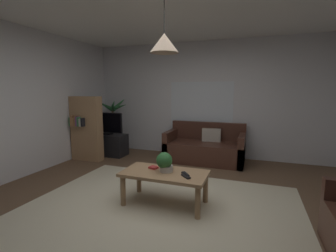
{
  "coord_description": "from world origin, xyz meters",
  "views": [
    {
      "loc": [
        1.1,
        -2.74,
        1.52
      ],
      "look_at": [
        0.0,
        0.3,
        1.05
      ],
      "focal_mm": 25.88,
      "sensor_mm": 36.0,
      "label": 1
    }
  ],
  "objects_px": {
    "book_on_table_0": "(154,167)",
    "remote_on_table_0": "(185,174)",
    "pendant_lamp": "(165,43)",
    "couch_under_window": "(205,149)",
    "remote_on_table_1": "(186,176)",
    "potted_plant_on_table": "(164,161)",
    "bookshelf_corner": "(86,128)",
    "tv": "(106,123)",
    "potted_palm_corner": "(113,127)",
    "coffee_table": "(165,177)",
    "tv_stand": "(108,145)"
  },
  "relations": [
    {
      "from": "couch_under_window",
      "to": "bookshelf_corner",
      "type": "relative_size",
      "value": 1.18
    },
    {
      "from": "remote_on_table_0",
      "to": "potted_palm_corner",
      "type": "height_order",
      "value": "potted_palm_corner"
    },
    {
      "from": "potted_palm_corner",
      "to": "pendant_lamp",
      "type": "relative_size",
      "value": 2.17
    },
    {
      "from": "pendant_lamp",
      "to": "couch_under_window",
      "type": "bearing_deg",
      "value": 87.2
    },
    {
      "from": "couch_under_window",
      "to": "remote_on_table_0",
      "type": "distance_m",
      "value": 2.21
    },
    {
      "from": "book_on_table_0",
      "to": "potted_plant_on_table",
      "type": "distance_m",
      "value": 0.24
    },
    {
      "from": "couch_under_window",
      "to": "potted_palm_corner",
      "type": "relative_size",
      "value": 1.19
    },
    {
      "from": "coffee_table",
      "to": "potted_plant_on_table",
      "type": "height_order",
      "value": "potted_plant_on_table"
    },
    {
      "from": "coffee_table",
      "to": "potted_palm_corner",
      "type": "xyz_separation_m",
      "value": [
        -2.29,
        2.34,
        0.23
      ]
    },
    {
      "from": "couch_under_window",
      "to": "pendant_lamp",
      "type": "height_order",
      "value": "pendant_lamp"
    },
    {
      "from": "coffee_table",
      "to": "tv",
      "type": "relative_size",
      "value": 1.37
    },
    {
      "from": "book_on_table_0",
      "to": "couch_under_window",
      "type": "bearing_deg",
      "value": 81.68
    },
    {
      "from": "couch_under_window",
      "to": "pendant_lamp",
      "type": "bearing_deg",
      "value": -92.8
    },
    {
      "from": "bookshelf_corner",
      "to": "book_on_table_0",
      "type": "bearing_deg",
      "value": -31.18
    },
    {
      "from": "coffee_table",
      "to": "remote_on_table_0",
      "type": "distance_m",
      "value": 0.3
    },
    {
      "from": "coffee_table",
      "to": "tv",
      "type": "xyz_separation_m",
      "value": [
        -2.18,
        1.89,
        0.39
      ]
    },
    {
      "from": "tv",
      "to": "potted_palm_corner",
      "type": "bearing_deg",
      "value": 103.35
    },
    {
      "from": "potted_plant_on_table",
      "to": "tv_stand",
      "type": "distance_m",
      "value": 2.9
    },
    {
      "from": "book_on_table_0",
      "to": "pendant_lamp",
      "type": "height_order",
      "value": "pendant_lamp"
    },
    {
      "from": "potted_palm_corner",
      "to": "bookshelf_corner",
      "type": "height_order",
      "value": "bookshelf_corner"
    },
    {
      "from": "coffee_table",
      "to": "potted_plant_on_table",
      "type": "xyz_separation_m",
      "value": [
        -0.01,
        0.01,
        0.22
      ]
    },
    {
      "from": "tv_stand",
      "to": "potted_plant_on_table",
      "type": "bearing_deg",
      "value": -41.17
    },
    {
      "from": "coffee_table",
      "to": "potted_palm_corner",
      "type": "bearing_deg",
      "value": 134.32
    },
    {
      "from": "tv",
      "to": "potted_palm_corner",
      "type": "xyz_separation_m",
      "value": [
        -0.11,
        0.45,
        -0.15
      ]
    },
    {
      "from": "remote_on_table_0",
      "to": "book_on_table_0",
      "type": "bearing_deg",
      "value": -49.52
    },
    {
      "from": "remote_on_table_0",
      "to": "remote_on_table_1",
      "type": "height_order",
      "value": "same"
    },
    {
      "from": "remote_on_table_1",
      "to": "coffee_table",
      "type": "bearing_deg",
      "value": -63.4
    },
    {
      "from": "pendant_lamp",
      "to": "tv_stand",
      "type": "bearing_deg",
      "value": 138.79
    },
    {
      "from": "remote_on_table_1",
      "to": "pendant_lamp",
      "type": "bearing_deg",
      "value": -63.4
    },
    {
      "from": "book_on_table_0",
      "to": "bookshelf_corner",
      "type": "distance_m",
      "value": 2.54
    },
    {
      "from": "couch_under_window",
      "to": "remote_on_table_1",
      "type": "bearing_deg",
      "value": -84.71
    },
    {
      "from": "book_on_table_0",
      "to": "pendant_lamp",
      "type": "bearing_deg",
      "value": -22.76
    },
    {
      "from": "potted_plant_on_table",
      "to": "bookshelf_corner",
      "type": "bearing_deg",
      "value": 149.58
    },
    {
      "from": "remote_on_table_0",
      "to": "pendant_lamp",
      "type": "distance_m",
      "value": 1.67
    },
    {
      "from": "book_on_table_0",
      "to": "potted_palm_corner",
      "type": "xyz_separation_m",
      "value": [
        -2.09,
        2.26,
        0.15
      ]
    },
    {
      "from": "remote_on_table_1",
      "to": "pendant_lamp",
      "type": "distance_m",
      "value": 1.68
    },
    {
      "from": "book_on_table_0",
      "to": "bookshelf_corner",
      "type": "bearing_deg",
      "value": 148.82
    },
    {
      "from": "tv_stand",
      "to": "tv",
      "type": "distance_m",
      "value": 0.51
    },
    {
      "from": "tv",
      "to": "bookshelf_corner",
      "type": "bearing_deg",
      "value": -110.63
    },
    {
      "from": "couch_under_window",
      "to": "tv_stand",
      "type": "distance_m",
      "value": 2.3
    },
    {
      "from": "coffee_table",
      "to": "pendant_lamp",
      "type": "relative_size",
      "value": 1.76
    },
    {
      "from": "couch_under_window",
      "to": "potted_palm_corner",
      "type": "xyz_separation_m",
      "value": [
        -2.39,
        0.16,
        0.34
      ]
    },
    {
      "from": "pendant_lamp",
      "to": "tv",
      "type": "bearing_deg",
      "value": 139.11
    },
    {
      "from": "coffee_table",
      "to": "remote_on_table_1",
      "type": "bearing_deg",
      "value": -16.85
    },
    {
      "from": "potted_palm_corner",
      "to": "bookshelf_corner",
      "type": "relative_size",
      "value": 1.0
    },
    {
      "from": "book_on_table_0",
      "to": "remote_on_table_0",
      "type": "distance_m",
      "value": 0.5
    },
    {
      "from": "remote_on_table_1",
      "to": "potted_plant_on_table",
      "type": "bearing_deg",
      "value": -64.71
    },
    {
      "from": "potted_plant_on_table",
      "to": "tv",
      "type": "xyz_separation_m",
      "value": [
        -2.17,
        1.87,
        0.17
      ]
    },
    {
      "from": "couch_under_window",
      "to": "potted_plant_on_table",
      "type": "height_order",
      "value": "couch_under_window"
    },
    {
      "from": "remote_on_table_0",
      "to": "potted_palm_corner",
      "type": "bearing_deg",
      "value": -80.46
    }
  ]
}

